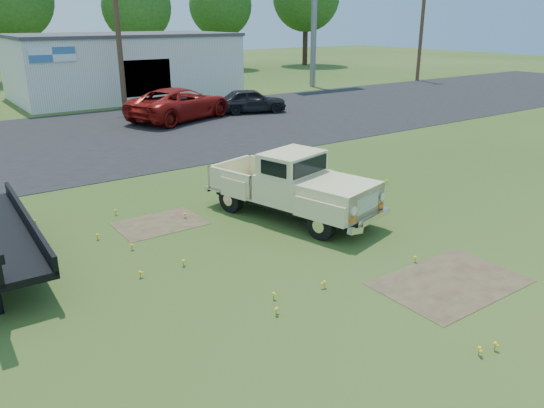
{
  "coord_description": "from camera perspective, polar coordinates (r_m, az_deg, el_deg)",
  "views": [
    {
      "loc": [
        -7.08,
        -8.81,
        5.13
      ],
      "look_at": [
        -0.14,
        1.0,
        0.89
      ],
      "focal_mm": 35.0,
      "sensor_mm": 36.0,
      "label": 1
    }
  ],
  "objects": [
    {
      "name": "ground",
      "position": [
        12.41,
        3.22,
        -5.01
      ],
      "size": [
        140.0,
        140.0,
        0.0
      ],
      "primitive_type": "plane",
      "color": "#284717",
      "rests_on": "ground"
    },
    {
      "name": "asphalt_lot",
      "position": [
        25.37,
        -18.42,
        6.77
      ],
      "size": [
        90.0,
        14.0,
        0.02
      ],
      "primitive_type": "cube",
      "color": "black",
      "rests_on": "ground"
    },
    {
      "name": "dirt_patch_a",
      "position": [
        11.56,
        18.6,
        -8.01
      ],
      "size": [
        3.0,
        2.0,
        0.01
      ],
      "primitive_type": "cube",
      "color": "#473525",
      "rests_on": "ground"
    },
    {
      "name": "dirt_patch_b",
      "position": [
        14.27,
        -11.97,
        -2.08
      ],
      "size": [
        2.2,
        1.6,
        0.01
      ],
      "primitive_type": "cube",
      "color": "#473525",
      "rests_on": "ground"
    },
    {
      "name": "commercial_building",
      "position": [
        38.24,
        -15.62,
        14.2
      ],
      "size": [
        14.2,
        8.2,
        4.15
      ],
      "color": "beige",
      "rests_on": "ground"
    },
    {
      "name": "utility_pole_mid",
      "position": [
        32.75,
        -16.26,
        17.78
      ],
      "size": [
        1.6,
        0.3,
        9.0
      ],
      "color": "#432D1F",
      "rests_on": "ground"
    },
    {
      "name": "utility_pole_east",
      "position": [
        48.21,
        15.83,
        18.11
      ],
      "size": [
        1.6,
        0.3,
        9.0
      ],
      "color": "#432D1F",
      "rests_on": "ground"
    },
    {
      "name": "treeline_e",
      "position": [
        51.49,
        -14.36,
        19.81
      ],
      "size": [
        6.08,
        6.08,
        9.04
      ],
      "color": "#332117",
      "rests_on": "ground"
    },
    {
      "name": "treeline_f",
      "position": [
        58.12,
        -5.57,
        20.49
      ],
      "size": [
        6.4,
        6.4,
        9.52
      ],
      "color": "#332117",
      "rests_on": "ground"
    },
    {
      "name": "vintage_pickup_truck",
      "position": [
        14.18,
        2.12,
        2.09
      ],
      "size": [
        3.15,
        5.32,
        1.81
      ],
      "primitive_type": null,
      "rotation": [
        0.0,
        0.0,
        0.26
      ],
      "color": "#C0B681",
      "rests_on": "ground"
    },
    {
      "name": "red_pickup",
      "position": [
        28.73,
        -9.84,
        10.55
      ],
      "size": [
        6.62,
        4.77,
        1.67
      ],
      "primitive_type": "imported",
      "rotation": [
        0.0,
        0.0,
        1.94
      ],
      "color": "maroon",
      "rests_on": "ground"
    },
    {
      "name": "dark_sedan",
      "position": [
        30.58,
        -2.27,
        11.03
      ],
      "size": [
        4.25,
        2.78,
        1.35
      ],
      "primitive_type": "imported",
      "rotation": [
        0.0,
        0.0,
        1.24
      ],
      "color": "black",
      "rests_on": "ground"
    }
  ]
}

